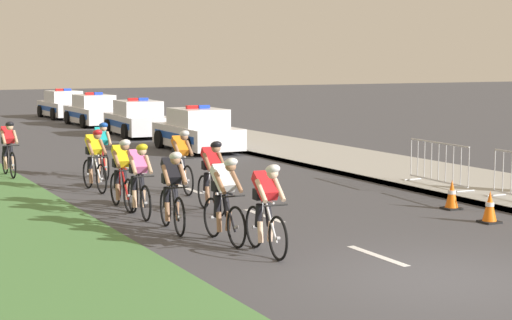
{
  "coord_description": "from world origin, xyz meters",
  "views": [
    {
      "loc": [
        -7.95,
        -9.46,
        3.21
      ],
      "look_at": [
        0.05,
        6.14,
        1.1
      ],
      "focal_mm": 59.45,
      "sensor_mm": 36.0,
      "label": 1
    }
  ],
  "objects": [
    {
      "name": "cyclist_fourth",
      "position": [
        -0.79,
        6.52,
        0.79
      ],
      "size": [
        0.44,
        1.72,
        1.56
      ],
      "color": "black",
      "rests_on": "ground"
    },
    {
      "name": "cyclist_seventh",
      "position": [
        -2.15,
        10.41,
        0.79
      ],
      "size": [
        0.43,
        1.72,
        1.56
      ],
      "color": "black",
      "rests_on": "ground"
    },
    {
      "name": "police_car_nearest",
      "position": [
        3.66,
        17.68,
        0.68
      ],
      "size": [
        2.05,
        4.43,
        1.59
      ],
      "color": "white",
      "rests_on": "ground"
    },
    {
      "name": "crowd_barrier_middle",
      "position": [
        5.32,
        6.69,
        0.65
      ],
      "size": [
        0.6,
        2.32,
        1.07
      ],
      "color": "#B7BABF",
      "rests_on": "sidewalk_slab"
    },
    {
      "name": "sidewalk_slab",
      "position": [
        6.63,
        14.0,
        0.06
      ],
      "size": [
        3.84,
        60.0,
        0.12
      ],
      "primitive_type": "cube",
      "color": "#A3A099",
      "rests_on": "ground"
    },
    {
      "name": "cyclist_sixth",
      "position": [
        -2.34,
        7.74,
        0.79
      ],
      "size": [
        0.42,
        1.72,
        1.56
      ],
      "color": "black",
      "rests_on": "ground"
    },
    {
      "name": "police_car_third",
      "position": [
        3.66,
        30.31,
        0.68
      ],
      "size": [
        2.03,
        4.41,
        1.59
      ],
      "color": "white",
      "rests_on": "ground"
    },
    {
      "name": "cyclist_second",
      "position": [
        -1.8,
        3.73,
        0.79
      ],
      "size": [
        0.42,
        1.72,
        1.56
      ],
      "color": "black",
      "rests_on": "ground"
    },
    {
      "name": "cyclist_third",
      "position": [
        -2.26,
        5.05,
        0.79
      ],
      "size": [
        0.45,
        1.72,
        1.56
      ],
      "color": "black",
      "rests_on": "ground"
    },
    {
      "name": "traffic_cone_mid",
      "position": [
        3.93,
        4.52,
        0.31
      ],
      "size": [
        0.36,
        0.36,
        0.64
      ],
      "color": "black",
      "rests_on": "ground"
    },
    {
      "name": "cyclist_ninth",
      "position": [
        -1.33,
        12.51,
        0.79
      ],
      "size": [
        0.44,
        1.72,
        1.56
      ],
      "color": "black",
      "rests_on": "ground"
    },
    {
      "name": "lane_markings_centre",
      "position": [
        0.0,
        7.69,
        0.0
      ],
      "size": [
        0.14,
        21.6,
        0.01
      ],
      "color": "white",
      "rests_on": "ground"
    },
    {
      "name": "police_car_furthest",
      "position": [
        3.66,
        36.05,
        0.68
      ],
      "size": [
        2.07,
        4.44,
        1.59
      ],
      "color": "silver",
      "rests_on": "ground"
    },
    {
      "name": "cyclist_lead",
      "position": [
        -1.57,
        2.62,
        0.79
      ],
      "size": [
        0.44,
        1.72,
        1.56
      ],
      "color": "black",
      "rests_on": "ground"
    },
    {
      "name": "traffic_cone_near",
      "position": [
        3.59,
        2.99,
        0.31
      ],
      "size": [
        0.36,
        0.36,
        0.64
      ],
      "color": "black",
      "rests_on": "ground"
    },
    {
      "name": "kerb_edge",
      "position": [
        4.79,
        14.0,
        0.07
      ],
      "size": [
        0.16,
        60.0,
        0.13
      ],
      "primitive_type": "cube",
      "color": "#9E9E99",
      "rests_on": "ground"
    },
    {
      "name": "cyclist_tenth",
      "position": [
        -3.49,
        14.02,
        0.79
      ],
      "size": [
        0.42,
        1.72,
        1.56
      ],
      "color": "black",
      "rests_on": "ground"
    },
    {
      "name": "cyclist_fifth",
      "position": [
        -2.32,
        6.71,
        0.79
      ],
      "size": [
        0.44,
        1.72,
        1.56
      ],
      "color": "black",
      "rests_on": "ground"
    },
    {
      "name": "cyclist_eighth",
      "position": [
        -0.39,
        9.22,
        0.79
      ],
      "size": [
        0.42,
        1.72,
        1.56
      ],
      "color": "black",
      "rests_on": "ground"
    },
    {
      "name": "police_car_second",
      "position": [
        3.66,
        23.92,
        0.68
      ],
      "size": [
        2.17,
        4.49,
        1.59
      ],
      "color": "silver",
      "rests_on": "ground"
    },
    {
      "name": "ground_plane",
      "position": [
        0.0,
        0.0,
        0.0
      ],
      "size": [
        160.0,
        160.0,
        0.0
      ],
      "primitive_type": "plane",
      "color": "#424247"
    }
  ]
}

